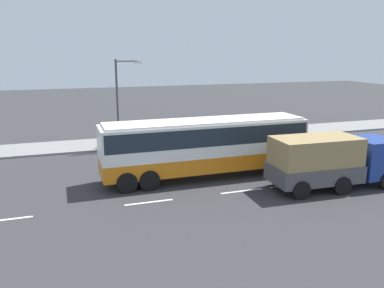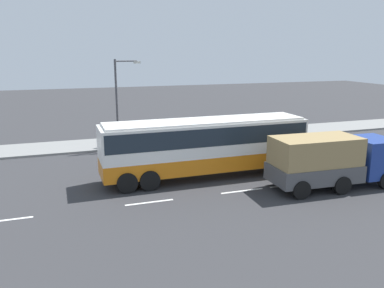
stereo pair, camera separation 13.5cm
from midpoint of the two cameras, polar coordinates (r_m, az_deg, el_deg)
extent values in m
plane|color=#333335|center=(23.20, 0.75, -4.83)|extent=(120.00, 120.00, 0.00)
cube|color=gray|center=(32.37, -5.14, 0.52)|extent=(80.00, 4.00, 0.15)
cube|color=white|center=(19.44, -25.73, -9.91)|extent=(2.40, 0.16, 0.01)
cube|color=white|center=(19.62, -6.38, -8.38)|extent=(2.40, 0.16, 0.01)
cube|color=white|center=(21.17, 7.06, -6.74)|extent=(2.40, 0.16, 0.01)
cube|color=white|center=(22.52, 13.69, -5.79)|extent=(2.40, 0.16, 0.01)
cube|color=orange|center=(22.99, 1.78, -2.39)|extent=(12.02, 2.53, 0.90)
cube|color=white|center=(22.66, 1.80, 0.93)|extent=(12.02, 2.53, 1.83)
cube|color=#1E2833|center=(22.61, 1.81, 1.57)|extent=(11.78, 2.56, 1.00)
cube|color=#1E2833|center=(25.35, 14.49, 2.05)|extent=(0.13, 2.27, 1.46)
cube|color=white|center=(22.47, 1.82, 3.35)|extent=(11.54, 2.38, 0.12)
cylinder|color=black|center=(25.96, 9.95, -1.78)|extent=(1.10, 0.31, 1.10)
cylinder|color=black|center=(24.01, 12.68, -3.16)|extent=(1.10, 0.31, 1.10)
cylinder|color=black|center=(23.25, -7.63, -3.49)|extent=(1.10, 0.31, 1.10)
cylinder|color=black|center=(21.04, -6.31, -5.27)|extent=(1.10, 0.31, 1.10)
cylinder|color=black|center=(23.06, -10.55, -3.74)|extent=(1.10, 0.31, 1.10)
cylinder|color=black|center=(20.83, -9.54, -5.57)|extent=(1.10, 0.31, 1.10)
cube|color=navy|center=(24.02, 24.31, -1.65)|extent=(2.17, 2.45, 2.07)
cube|color=#4C4C4F|center=(22.01, 17.05, -3.91)|extent=(4.79, 2.54, 0.90)
cube|color=#997F51|center=(21.70, 17.26, -0.93)|extent=(4.60, 2.44, 1.46)
cylinder|color=black|center=(25.20, 22.65, -3.26)|extent=(0.97, 0.31, 0.96)
cylinder|color=black|center=(23.56, 17.36, -3.95)|extent=(0.97, 0.31, 0.96)
cylinder|color=black|center=(21.81, 20.70, -5.60)|extent=(0.97, 0.31, 0.96)
cylinder|color=black|center=(22.33, 12.23, -4.58)|extent=(0.97, 0.31, 0.96)
cylinder|color=black|center=(20.48, 15.32, -6.42)|extent=(0.97, 0.31, 0.96)
cylinder|color=#38334C|center=(30.35, -12.73, 0.26)|extent=(0.14, 0.14, 0.77)
cylinder|color=#38334C|center=(30.32, -12.43, 0.27)|extent=(0.14, 0.14, 0.77)
cylinder|color=beige|center=(30.19, -12.64, 1.51)|extent=(0.32, 0.32, 0.58)
sphere|color=brown|center=(30.11, -12.68, 2.24)|extent=(0.21, 0.21, 0.21)
cylinder|color=black|center=(32.08, -7.43, 1.23)|extent=(0.14, 0.14, 0.83)
cylinder|color=black|center=(32.16, -7.67, 1.26)|extent=(0.14, 0.14, 0.83)
cylinder|color=beige|center=(31.98, -7.59, 2.51)|extent=(0.32, 0.32, 0.62)
sphere|color=brown|center=(31.90, -7.62, 3.25)|extent=(0.22, 0.22, 0.22)
cylinder|color=#47474C|center=(29.72, -10.95, 5.69)|extent=(0.16, 0.16, 6.49)
cylinder|color=#47474C|center=(29.60, -9.65, 11.73)|extent=(1.60, 0.10, 0.10)
cube|color=silver|center=(29.74, -8.10, 11.60)|extent=(0.50, 0.24, 0.16)
camera|label=1|loc=(0.07, 89.83, 0.04)|focal=36.90mm
camera|label=2|loc=(0.07, -90.17, -0.04)|focal=36.90mm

